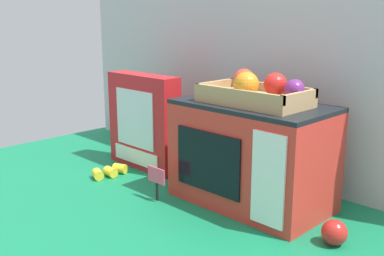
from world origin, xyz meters
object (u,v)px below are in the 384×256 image
object	(u,v)px
price_sign	(156,179)
loose_toy_apple	(334,232)
loose_toy_banana	(109,171)
food_groups_crate	(256,92)
cookie_set_box	(144,122)
toy_microwave	(252,154)

from	to	relation	value
price_sign	loose_toy_apple	size ratio (longest dim) A/B	1.63
price_sign	loose_toy_banana	xyz separation A→B (m)	(-0.27, 0.02, -0.05)
price_sign	loose_toy_banana	distance (m)	0.28
food_groups_crate	cookie_set_box	world-z (taller)	food_groups_crate
price_sign	loose_toy_apple	bearing A→B (deg)	13.59
cookie_set_box	loose_toy_banana	xyz separation A→B (m)	(-0.01, -0.15, -0.15)
toy_microwave	loose_toy_banana	distance (m)	0.51
food_groups_crate	price_sign	distance (m)	0.38
loose_toy_banana	loose_toy_apple	distance (m)	0.77
loose_toy_apple	price_sign	bearing A→B (deg)	-166.41
cookie_set_box	price_sign	bearing A→B (deg)	-32.96
price_sign	loose_toy_banana	world-z (taller)	price_sign
food_groups_crate	loose_toy_banana	world-z (taller)	food_groups_crate
cookie_set_box	loose_toy_apple	xyz separation A→B (m)	(0.76, -0.05, -0.13)
toy_microwave	cookie_set_box	bearing A→B (deg)	-178.96
food_groups_crate	cookie_set_box	distance (m)	0.51
price_sign	loose_toy_apple	xyz separation A→B (m)	(0.49, 0.12, -0.04)
food_groups_crate	loose_toy_apple	bearing A→B (deg)	-10.70
cookie_set_box	food_groups_crate	bearing A→B (deg)	0.15
food_groups_crate	price_sign	world-z (taller)	food_groups_crate
toy_microwave	loose_toy_banana	xyz separation A→B (m)	(-0.47, -0.15, -0.13)
cookie_set_box	loose_toy_apple	world-z (taller)	cookie_set_box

